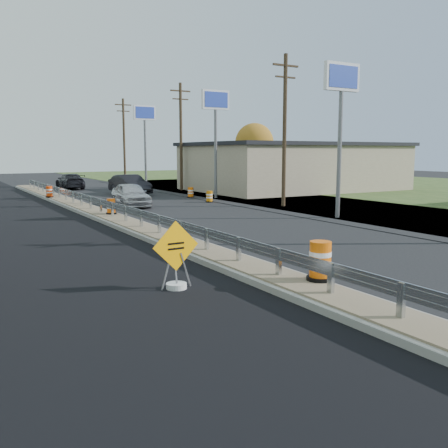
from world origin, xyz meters
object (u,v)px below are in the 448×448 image
barrel_median_near (320,262)px  barrel_median_mid (111,207)px  car_dark_far (70,181)px  barrel_median_far (49,192)px  caution_sign (176,272)px  barrel_shoulder_far (115,183)px  car_dark_mid (130,185)px  car_silver (131,195)px  barrel_shoulder_near (209,197)px  barrel_shoulder_mid (191,193)px

barrel_median_near → barrel_median_mid: 15.92m
car_dark_far → barrel_median_far: bearing=71.4°
barrel_median_far → caution_sign: bearing=-94.5°
caution_sign → car_dark_far: bearing=77.9°
barrel_median_mid → barrel_shoulder_far: bearing=71.5°
caution_sign → car_dark_mid: caution_sign is taller
car_silver → car_dark_far: bearing=93.8°
barrel_shoulder_near → barrel_shoulder_far: size_ratio=0.79×
car_silver → car_dark_mid: car_dark_mid is taller
barrel_median_near → caution_sign: bearing=149.8°
barrel_shoulder_mid → barrel_shoulder_far: 13.35m
barrel_median_mid → barrel_shoulder_near: size_ratio=1.02×
barrel_shoulder_mid → car_dark_far: (-5.74, 13.76, 0.34)m
barrel_shoulder_far → car_dark_far: (-4.12, 0.51, 0.24)m
barrel_shoulder_mid → barrel_shoulder_far: size_ratio=0.78×
barrel_shoulder_mid → car_dark_mid: 5.78m
caution_sign → car_dark_mid: 28.98m
car_dark_mid → car_dark_far: (-2.66, 8.88, -0.09)m
barrel_median_far → car_dark_far: 11.41m
barrel_shoulder_near → car_silver: bearing=177.9°
barrel_shoulder_near → car_dark_mid: (-2.57, 8.78, 0.43)m
barrel_median_near → barrel_median_far: size_ratio=1.26×
barrel_median_mid → barrel_shoulder_far: 23.12m
barrel_median_far → car_dark_mid: size_ratio=0.16×
barrel_shoulder_mid → car_dark_far: 14.91m
barrel_median_far → barrel_shoulder_far: bearing=51.4°
barrel_median_mid → barrel_shoulder_near: 9.71m
barrel_median_far → barrel_shoulder_near: 11.59m
caution_sign → car_silver: caution_sign is taller
caution_sign → barrel_median_near: (3.14, -1.83, 0.26)m
barrel_median_mid → barrel_median_far: (-0.78, 11.74, -0.00)m
barrel_median_mid → car_dark_mid: 14.77m
barrel_median_near → barrel_shoulder_near: size_ratio=1.27×
car_dark_mid → car_dark_far: car_dark_mid is taller
barrel_median_near → barrel_shoulder_far: 38.48m
barrel_median_far → barrel_shoulder_mid: barrel_median_far is taller
barrel_shoulder_mid → car_silver: 7.14m
barrel_median_near → car_silver: 21.04m
barrel_median_near → barrel_shoulder_mid: barrel_median_near is taller
car_silver → barrel_median_near: bearing=-92.0°
barrel_shoulder_near → car_dark_far: bearing=106.5°
barrel_median_near → barrel_median_mid: (-0.32, 15.92, -0.09)m
barrel_shoulder_mid → car_silver: car_silver is taller
barrel_median_near → barrel_shoulder_far: barrel_median_near is taller
barrel_shoulder_far → car_silver: bearing=-104.8°
barrel_shoulder_far → car_dark_far: size_ratio=0.20×
barrel_shoulder_mid → car_dark_mid: car_dark_mid is taller
barrel_median_near → barrel_shoulder_far: size_ratio=1.00×
caution_sign → car_silver: 19.90m
barrel_median_far → car_silver: (3.65, -6.77, 0.15)m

